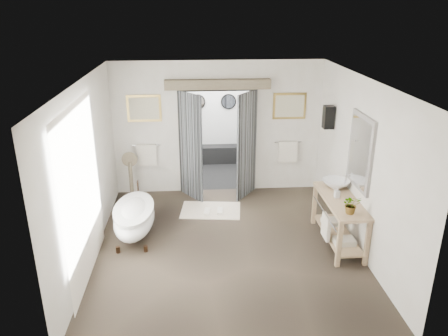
# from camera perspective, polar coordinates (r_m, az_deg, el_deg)

# --- Properties ---
(ground_plane) EXTENTS (5.00, 5.00, 0.00)m
(ground_plane) POSITION_cam_1_polar(r_m,az_deg,el_deg) (7.77, 0.33, -10.23)
(ground_plane) COLOR #493D2F
(room_shell) EXTENTS (4.52, 5.02, 2.91)m
(room_shell) POSITION_cam_1_polar(r_m,az_deg,el_deg) (6.87, 0.15, 2.55)
(room_shell) COLOR silver
(room_shell) RESTS_ON ground_plane
(shower_room) EXTENTS (2.22, 2.01, 2.51)m
(shower_room) POSITION_cam_1_polar(r_m,az_deg,el_deg) (11.08, -1.27, 4.59)
(shower_room) COLOR black
(shower_room) RESTS_ON ground_plane
(back_wall_dressing) EXTENTS (3.82, 0.74, 2.52)m
(back_wall_dressing) POSITION_cam_1_polar(r_m,az_deg,el_deg) (9.29, -0.77, 5.58)
(back_wall_dressing) COLOR black
(back_wall_dressing) RESTS_ON ground_plane
(clawfoot_tub) EXTENTS (0.71, 1.60, 0.78)m
(clawfoot_tub) POSITION_cam_1_polar(r_m,az_deg,el_deg) (8.09, -11.62, -6.29)
(clawfoot_tub) COLOR #342014
(clawfoot_tub) RESTS_ON ground_plane
(vanity) EXTENTS (0.57, 1.60, 0.85)m
(vanity) POSITION_cam_1_polar(r_m,az_deg,el_deg) (7.91, 14.67, -6.23)
(vanity) COLOR tan
(vanity) RESTS_ON ground_plane
(pedestal_mirror) EXTENTS (0.33, 0.21, 1.10)m
(pedestal_mirror) POSITION_cam_1_polar(r_m,az_deg,el_deg) (9.49, -12.03, -1.54)
(pedestal_mirror) COLOR #746851
(pedestal_mirror) RESTS_ON ground_plane
(rug) EXTENTS (1.28, 0.93, 0.01)m
(rug) POSITION_cam_1_polar(r_m,az_deg,el_deg) (9.02, -1.74, -5.53)
(rug) COLOR beige
(rug) RESTS_ON ground_plane
(slippers) EXTENTS (0.41, 0.30, 0.05)m
(slippers) POSITION_cam_1_polar(r_m,az_deg,el_deg) (8.89, -1.38, -5.68)
(slippers) COLOR silver
(slippers) RESTS_ON rug
(basin) EXTENTS (0.63, 0.63, 0.17)m
(basin) POSITION_cam_1_polar(r_m,az_deg,el_deg) (8.14, 14.39, -2.07)
(basin) COLOR white
(basin) RESTS_ON vanity
(plant) EXTENTS (0.29, 0.25, 0.31)m
(plant) POSITION_cam_1_polar(r_m,az_deg,el_deg) (7.24, 16.30, -4.60)
(plant) COLOR gray
(plant) RESTS_ON vanity
(soap_bottle_a) EXTENTS (0.09, 0.09, 0.19)m
(soap_bottle_a) POSITION_cam_1_polar(r_m,az_deg,el_deg) (7.77, 14.57, -3.12)
(soap_bottle_a) COLOR gray
(soap_bottle_a) RESTS_ON vanity
(soap_bottle_b) EXTENTS (0.17, 0.17, 0.18)m
(soap_bottle_b) POSITION_cam_1_polar(r_m,az_deg,el_deg) (8.36, 13.53, -1.30)
(soap_bottle_b) COLOR gray
(soap_bottle_b) RESTS_ON vanity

